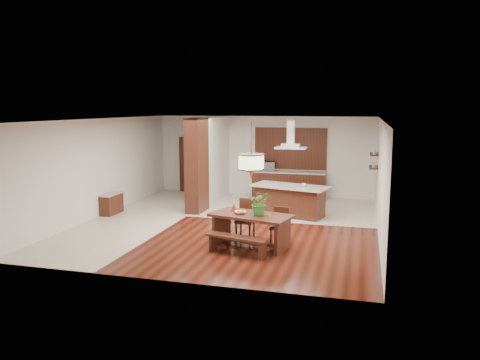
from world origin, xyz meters
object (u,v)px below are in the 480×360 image
(dining_chair_right, at_px, (279,226))
(hallway_console, at_px, (112,204))
(dining_table, at_px, (251,223))
(kitchen_island, at_px, (290,200))
(pendant_lantern, at_px, (251,151))
(microwave, at_px, (266,166))
(foliage_plant, at_px, (260,203))
(fruit_bowl, at_px, (240,212))
(dining_chair_left, at_px, (245,219))
(dining_bench, at_px, (237,245))
(range_hood, at_px, (291,134))
(island_cup, at_px, (304,185))

(dining_chair_right, bearing_deg, hallway_console, 170.48)
(dining_table, bearing_deg, kitchen_island, 83.10)
(hallway_console, xyz_separation_m, pendant_lantern, (4.90, -2.16, 1.93))
(dining_chair_right, xyz_separation_m, microwave, (-1.52, 5.74, 0.68))
(foliage_plant, distance_m, fruit_bowl, 0.54)
(foliage_plant, bearing_deg, fruit_bowl, 177.46)
(kitchen_island, bearing_deg, foliage_plant, -77.81)
(dining_chair_left, bearing_deg, fruit_bowl, -81.36)
(dining_table, height_order, dining_chair_left, dining_chair_left)
(dining_bench, distance_m, foliage_plant, 1.12)
(hallway_console, relative_size, dining_table, 0.43)
(dining_chair_left, distance_m, microwave, 5.59)
(dining_chair_right, bearing_deg, foliage_plant, -120.64)
(pendant_lantern, relative_size, foliage_plant, 2.30)
(dining_bench, distance_m, kitchen_island, 4.00)
(dining_table, bearing_deg, fruit_bowl, -177.96)
(dining_table, bearing_deg, hallway_console, 156.23)
(dining_table, xyz_separation_m, range_hood, (0.40, 3.30, 1.90))
(island_cup, height_order, microwave, microwave)
(range_hood, bearing_deg, dining_table, -96.89)
(dining_chair_right, xyz_separation_m, fruit_bowl, (-0.85, -0.45, 0.37))
(dining_table, height_order, dining_chair_right, dining_chair_right)
(dining_bench, height_order, foliage_plant, foliage_plant)
(hallway_console, relative_size, fruit_bowl, 3.41)
(hallway_console, distance_m, foliage_plant, 5.61)
(island_cup, bearing_deg, microwave, 120.16)
(kitchen_island, height_order, range_hood, range_hood)
(dining_bench, xyz_separation_m, pendant_lantern, (0.16, 0.65, 2.04))
(dining_chair_left, bearing_deg, kitchen_island, 79.09)
(hallway_console, distance_m, microwave, 5.71)
(pendant_lantern, relative_size, kitchen_island, 0.54)
(foliage_plant, bearing_deg, pendant_lantern, 172.03)
(microwave, bearing_deg, island_cup, -72.01)
(dining_chair_left, relative_size, microwave, 1.65)
(dining_chair_right, distance_m, foliage_plant, 0.87)
(dining_chair_right, distance_m, island_cup, 2.81)
(dining_table, height_order, kitchen_island, kitchen_island)
(dining_chair_left, xyz_separation_m, fruit_bowl, (0.05, -0.67, 0.32))
(foliage_plant, distance_m, microwave, 6.32)
(kitchen_island, distance_m, range_hood, 1.99)
(dining_chair_left, distance_m, dining_chair_right, 0.93)
(microwave, bearing_deg, pendant_lantern, -93.65)
(dining_chair_right, bearing_deg, dining_chair_left, 173.74)
(fruit_bowl, height_order, kitchen_island, kitchen_island)
(dining_bench, relative_size, dining_chair_right, 1.69)
(foliage_plant, bearing_deg, dining_chair_right, 51.47)
(fruit_bowl, distance_m, kitchen_island, 3.39)
(dining_chair_right, bearing_deg, pendant_lantern, -135.55)
(pendant_lantern, height_order, microwave, pendant_lantern)
(foliage_plant, height_order, kitchen_island, foliage_plant)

